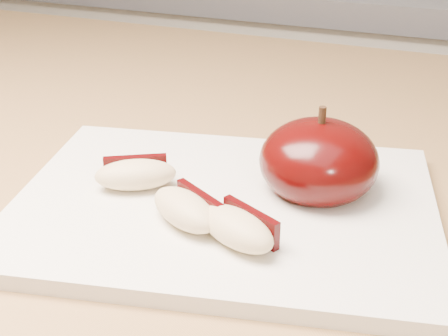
% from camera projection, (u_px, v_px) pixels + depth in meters
% --- Properties ---
extents(back_cabinet, '(2.40, 0.62, 0.94)m').
position_uv_depth(back_cabinet, '(370.00, 196.00, 1.32)').
color(back_cabinet, silver).
rests_on(back_cabinet, ground).
extents(cutting_board, '(0.33, 0.27, 0.01)m').
position_uv_depth(cutting_board, '(224.00, 207.00, 0.44)').
color(cutting_board, silver).
rests_on(cutting_board, island_counter).
extents(apple_half, '(0.11, 0.11, 0.07)m').
position_uv_depth(apple_half, '(319.00, 161.00, 0.44)').
color(apple_half, black).
rests_on(apple_half, cutting_board).
extents(apple_wedge_a, '(0.06, 0.05, 0.02)m').
position_uv_depth(apple_wedge_a, '(136.00, 174.00, 0.45)').
color(apple_wedge_a, '#D6BB88').
rests_on(apple_wedge_a, cutting_board).
extents(apple_wedge_b, '(0.06, 0.05, 0.02)m').
position_uv_depth(apple_wedge_b, '(187.00, 209.00, 0.40)').
color(apple_wedge_b, '#D6BB88').
rests_on(apple_wedge_b, cutting_board).
extents(apple_wedge_c, '(0.06, 0.05, 0.02)m').
position_uv_depth(apple_wedge_c, '(238.00, 228.00, 0.38)').
color(apple_wedge_c, '#D6BB88').
rests_on(apple_wedge_c, cutting_board).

